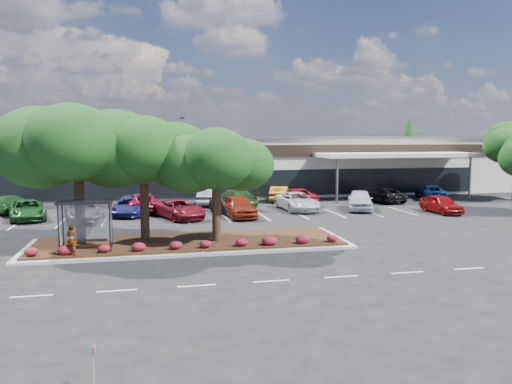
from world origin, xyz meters
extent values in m
plane|color=black|center=(0.00, 0.00, 0.00)|extent=(160.00, 160.00, 0.00)
cube|color=white|center=(0.00, 34.00, 3.00)|extent=(80.00, 20.00, 6.00)
cube|color=#4C4C4E|center=(0.00, 34.00, 6.10)|extent=(80.40, 20.40, 0.30)
cube|color=black|center=(0.00, 23.95, 4.80)|extent=(80.00, 0.25, 1.20)
cube|color=black|center=(0.00, 23.95, 1.60)|extent=(60.00, 0.18, 2.60)
cube|color=#B80D12|center=(-6.00, 23.88, 4.80)|extent=(6.00, 0.12, 1.00)
cube|color=white|center=(20.00, 21.50, 4.40)|extent=(16.00, 5.00, 0.40)
cylinder|color=slate|center=(13.00, 19.50, 2.10)|extent=(0.24, 0.24, 4.20)
cylinder|color=slate|center=(27.00, 19.50, 2.10)|extent=(0.24, 0.24, 4.20)
cube|color=#AAAAA5|center=(-2.00, 4.00, 0.07)|extent=(18.00, 6.00, 0.15)
cube|color=#412414|center=(-2.00, 4.00, 0.20)|extent=(17.20, 5.20, 0.12)
cube|color=silver|center=(-8.80, -4.00, 0.01)|extent=(1.60, 0.12, 0.01)
cube|color=silver|center=(-5.60, -4.00, 0.01)|extent=(1.60, 0.12, 0.01)
cube|color=silver|center=(-2.40, -4.00, 0.01)|extent=(1.60, 0.12, 0.01)
cube|color=silver|center=(0.80, -4.00, 0.01)|extent=(1.60, 0.12, 0.01)
cube|color=silver|center=(4.00, -4.00, 0.01)|extent=(1.60, 0.12, 0.01)
cube|color=silver|center=(7.20, -4.00, 0.01)|extent=(1.60, 0.12, 0.01)
cube|color=silver|center=(10.40, -4.00, 0.01)|extent=(1.60, 0.12, 0.01)
cube|color=silver|center=(-13.50, 13.50, 0.01)|extent=(0.12, 5.00, 0.01)
cube|color=silver|center=(-10.50, 13.50, 0.01)|extent=(0.12, 5.00, 0.01)
cube|color=silver|center=(-7.50, 13.50, 0.01)|extent=(0.12, 5.00, 0.01)
cube|color=silver|center=(-4.50, 13.50, 0.01)|extent=(0.12, 5.00, 0.01)
cube|color=silver|center=(-1.50, 13.50, 0.01)|extent=(0.12, 5.00, 0.01)
cube|color=silver|center=(1.50, 13.50, 0.01)|extent=(0.12, 5.00, 0.01)
cube|color=silver|center=(4.50, 13.50, 0.01)|extent=(0.12, 5.00, 0.01)
cube|color=silver|center=(7.50, 13.50, 0.01)|extent=(0.12, 5.00, 0.01)
cube|color=silver|center=(10.50, 13.50, 0.01)|extent=(0.12, 5.00, 0.01)
cube|color=silver|center=(13.50, 13.50, 0.01)|extent=(0.12, 5.00, 0.01)
cube|color=silver|center=(16.50, 13.50, 0.01)|extent=(0.12, 5.00, 0.01)
cylinder|color=black|center=(-8.75, 3.45, 1.51)|extent=(0.08, 0.08, 2.50)
cylinder|color=black|center=(-6.25, 3.45, 1.51)|extent=(0.08, 0.08, 2.50)
cylinder|color=black|center=(-8.75, 2.15, 1.51)|extent=(0.08, 0.08, 2.50)
cylinder|color=black|center=(-6.25, 2.15, 1.51)|extent=(0.08, 0.08, 2.50)
cube|color=black|center=(-7.50, 2.80, 2.80)|extent=(2.75, 1.55, 0.10)
cube|color=silver|center=(-7.50, 3.45, 1.63)|extent=(2.30, 0.03, 2.00)
cube|color=black|center=(-7.50, 3.05, 0.71)|extent=(2.00, 0.35, 0.06)
cone|color=#0D360F|center=(34.00, 44.00, 4.50)|extent=(3.96, 3.96, 9.00)
imported|color=#594C47|center=(-8.08, 1.70, 1.03)|extent=(0.66, 0.57, 1.54)
cube|color=#AAAAA5|center=(-1.64, 28.00, 0.20)|extent=(0.50, 0.50, 0.40)
cylinder|color=slate|center=(-1.64, 28.00, 4.37)|extent=(0.14, 0.14, 7.94)
cube|color=slate|center=(-1.20, 28.10, 8.19)|extent=(0.93, 0.42, 0.14)
cube|color=black|center=(-0.71, 28.21, 8.12)|extent=(0.51, 0.39, 0.18)
cube|color=tan|center=(-5.67, -12.07, 0.56)|extent=(0.03, 0.03, 1.11)
cube|color=#DD3A7F|center=(-5.62, -12.07, 1.02)|extent=(0.02, 0.14, 0.18)
imported|color=#1A4D1D|center=(-13.18, 15.51, 0.74)|extent=(3.73, 5.75, 1.47)
imported|color=slate|center=(-9.02, 14.22, 0.75)|extent=(3.48, 5.80, 1.51)
imported|color=navy|center=(-5.80, 15.97, 0.69)|extent=(2.81, 5.20, 1.39)
imported|color=maroon|center=(-1.98, 13.54, 0.73)|extent=(4.16, 5.76, 1.46)
imported|color=black|center=(1.91, 15.48, 0.72)|extent=(2.80, 4.55, 1.45)
imported|color=maroon|center=(2.51, 13.31, 0.85)|extent=(2.45, 5.13, 1.69)
imported|color=silver|center=(7.98, 15.82, 0.76)|extent=(2.92, 5.65, 1.52)
imported|color=silver|center=(13.24, 14.82, 0.85)|extent=(3.73, 5.40, 1.71)
imported|color=maroon|center=(19.04, 11.90, 0.73)|extent=(1.89, 4.36, 1.46)
imported|color=#1C461E|center=(-15.29, 19.52, 0.72)|extent=(3.86, 5.38, 1.45)
imported|color=maroon|center=(-4.83, 17.57, 0.80)|extent=(3.35, 6.02, 1.59)
imported|color=navy|center=(-5.69, 18.66, 0.67)|extent=(2.57, 4.86, 1.34)
imported|color=#20491B|center=(3.08, 18.35, 0.83)|extent=(3.78, 6.11, 1.65)
imported|color=slate|center=(1.08, 20.68, 0.75)|extent=(2.75, 4.83, 1.51)
imported|color=brown|center=(8.10, 21.84, 0.75)|extent=(3.07, 4.80, 1.49)
imported|color=maroon|center=(8.95, 19.44, 0.75)|extent=(3.19, 5.68, 1.50)
imported|color=black|center=(17.52, 19.32, 0.69)|extent=(3.36, 5.36, 1.38)
imported|color=navy|center=(23.28, 20.39, 0.70)|extent=(3.82, 5.52, 1.40)
camera|label=1|loc=(-4.27, -24.22, 6.14)|focal=35.00mm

